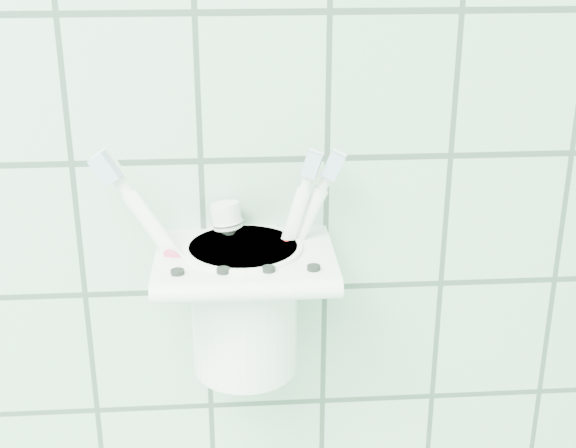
# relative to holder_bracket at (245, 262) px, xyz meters

# --- Properties ---
(holder_bracket) EXTENTS (0.14, 0.11, 0.04)m
(holder_bracket) POSITION_rel_holder_bracket_xyz_m (0.00, 0.00, 0.00)
(holder_bracket) COLOR white
(holder_bracket) RESTS_ON wall_back
(cup) EXTENTS (0.09, 0.09, 0.11)m
(cup) POSITION_rel_holder_bracket_xyz_m (-0.00, 0.00, -0.04)
(cup) COLOR white
(cup) RESTS_ON holder_bracket
(toothbrush_pink) EXTENTS (0.11, 0.04, 0.20)m
(toothbrush_pink) POSITION_rel_holder_bracket_xyz_m (0.01, -0.02, 0.02)
(toothbrush_pink) COLOR white
(toothbrush_pink) RESTS_ON cup
(toothbrush_blue) EXTENTS (0.06, 0.02, 0.18)m
(toothbrush_blue) POSITION_rel_holder_bracket_xyz_m (0.00, 0.01, 0.00)
(toothbrush_blue) COLOR white
(toothbrush_blue) RESTS_ON cup
(toothbrush_orange) EXTENTS (0.08, 0.02, 0.18)m
(toothbrush_orange) POSITION_rel_holder_bracket_xyz_m (-0.00, 0.02, 0.01)
(toothbrush_orange) COLOR white
(toothbrush_orange) RESTS_ON cup
(toothpaste_tube) EXTENTS (0.05, 0.04, 0.13)m
(toothpaste_tube) POSITION_rel_holder_bracket_xyz_m (0.00, 0.02, -0.01)
(toothpaste_tube) COLOR silver
(toothpaste_tube) RESTS_ON cup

